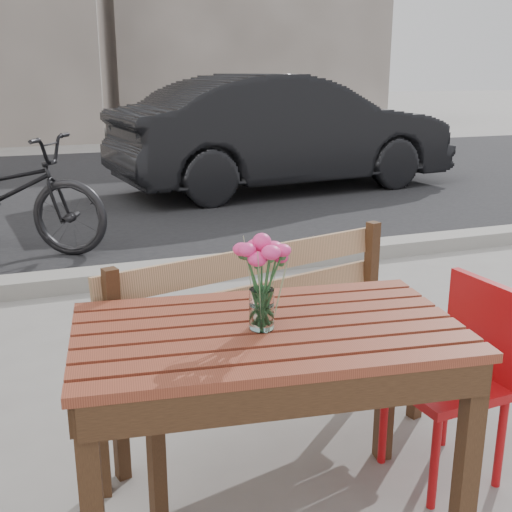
{
  "coord_description": "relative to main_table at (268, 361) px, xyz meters",
  "views": [
    {
      "loc": [
        -0.73,
        -1.55,
        1.52
      ],
      "look_at": [
        -0.08,
        0.23,
        0.96
      ],
      "focal_mm": 45.0,
      "sensor_mm": 36.0,
      "label": 1
    }
  ],
  "objects": [
    {
      "name": "parked_car",
      "position": [
        2.58,
        6.04,
        0.11
      ],
      "size": [
        4.6,
        2.06,
        1.47
      ],
      "primitive_type": "imported",
      "rotation": [
        0.0,
        0.0,
        1.69
      ],
      "color": "black",
      "rests_on": "ground"
    },
    {
      "name": "red_chair",
      "position": [
        0.8,
        0.06,
        -0.18
      ],
      "size": [
        0.4,
        0.4,
        0.77
      ],
      "rotation": [
        0.0,
        0.0,
        -1.5
      ],
      "color": "#A90D11",
      "rests_on": "ground"
    },
    {
      "name": "street",
      "position": [
        0.05,
        4.88,
        -0.59
      ],
      "size": [
        30.0,
        8.12,
        0.12
      ],
      "color": "black",
      "rests_on": "ground"
    },
    {
      "name": "main_vase",
      "position": [
        -0.03,
        -0.01,
        0.31
      ],
      "size": [
        0.17,
        0.17,
        0.3
      ],
      "color": "white",
      "rests_on": "main_table"
    },
    {
      "name": "main_table",
      "position": [
        0.0,
        0.0,
        0.0
      ],
      "size": [
        1.29,
        0.86,
        0.74
      ],
      "rotation": [
        0.0,
        0.0,
        -0.13
      ],
      "color": "maroon",
      "rests_on": "ground"
    },
    {
      "name": "main_bench",
      "position": [
        0.21,
        0.53,
        -0.1
      ],
      "size": [
        1.45,
        0.74,
        0.86
      ],
      "rotation": [
        0.0,
        0.0,
        0.24
      ],
      "color": "#8E6B49",
      "rests_on": "ground"
    }
  ]
}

